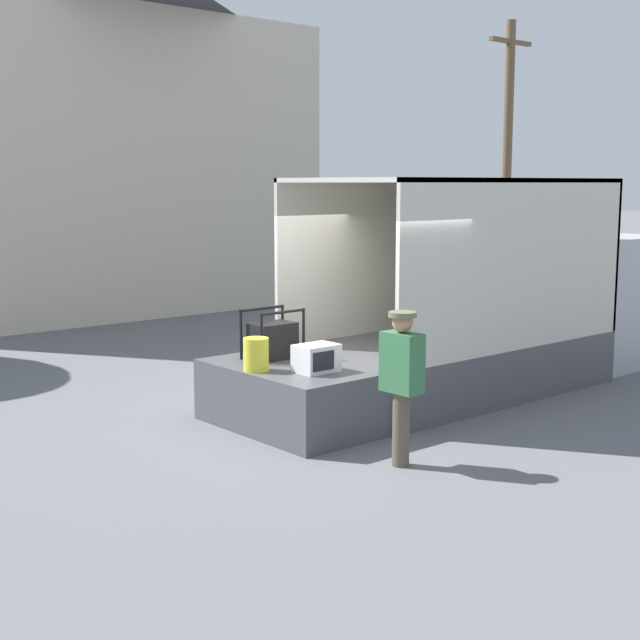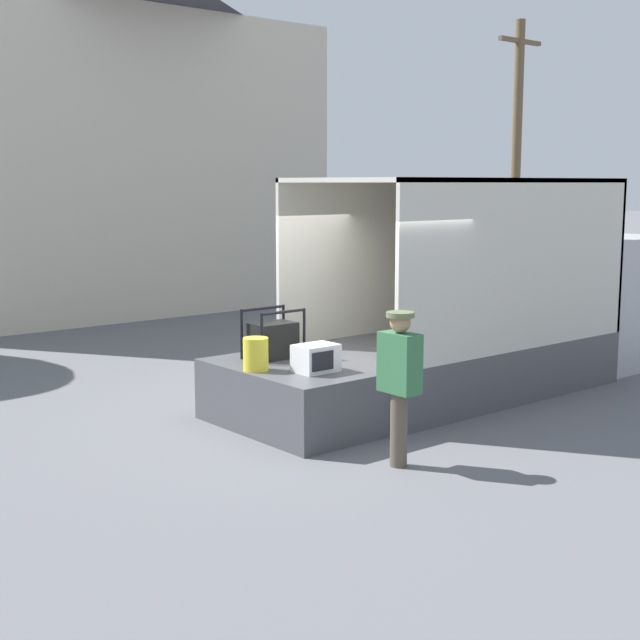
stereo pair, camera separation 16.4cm
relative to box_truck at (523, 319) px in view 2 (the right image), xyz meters
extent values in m
plane|color=slate|center=(-3.81, 0.00, -0.89)|extent=(160.00, 160.00, 0.00)
cube|color=#B2B2B7|center=(1.75, 0.00, 0.15)|extent=(1.92, 2.12, 2.09)
cube|color=#4C4C51|center=(-1.51, 0.00, -0.51)|extent=(4.60, 2.31, 0.76)
cube|color=beige|center=(-1.51, 1.12, 0.98)|extent=(4.60, 0.06, 2.24)
cube|color=beige|center=(-1.51, -1.12, 0.98)|extent=(4.60, 0.06, 2.24)
cube|color=beige|center=(0.76, 0.00, 0.98)|extent=(0.06, 2.31, 2.24)
cube|color=beige|center=(-1.51, 0.00, 2.07)|extent=(4.60, 2.31, 0.06)
cylinder|color=orange|center=(-1.39, 0.08, 0.06)|extent=(0.32, 0.32, 0.40)
cube|color=#2D7F33|center=(-2.19, -0.17, 0.04)|extent=(0.44, 0.32, 0.36)
cube|color=#4C4C51|center=(-4.48, 0.00, -0.51)|extent=(1.33, 2.19, 0.76)
cube|color=white|center=(-4.46, -0.46, 0.03)|extent=(0.49, 0.36, 0.32)
cube|color=black|center=(-4.51, -0.65, 0.03)|extent=(0.31, 0.01, 0.22)
cube|color=black|center=(-4.36, 0.50, 0.09)|extent=(0.55, 0.37, 0.45)
cylinder|color=slate|center=(-4.14, 0.50, 0.11)|extent=(0.21, 0.20, 0.20)
cylinder|color=black|center=(-4.69, 0.28, 0.18)|extent=(0.04, 0.04, 0.63)
cylinder|color=black|center=(-4.03, 0.28, 0.18)|extent=(0.04, 0.04, 0.63)
cylinder|color=black|center=(-4.69, 0.71, 0.18)|extent=(0.04, 0.04, 0.63)
cylinder|color=black|center=(-4.03, 0.71, 0.18)|extent=(0.04, 0.04, 0.63)
cylinder|color=black|center=(-4.36, 0.28, 0.47)|extent=(0.66, 0.04, 0.04)
cylinder|color=black|center=(-4.36, 0.71, 0.47)|extent=(0.66, 0.04, 0.04)
cylinder|color=yellow|center=(-4.96, 0.04, 0.06)|extent=(0.30, 0.30, 0.39)
cylinder|color=brown|center=(-4.54, -1.91, -0.50)|extent=(0.18, 0.18, 0.79)
cube|color=#336B42|center=(-4.54, -1.91, 0.21)|extent=(0.24, 0.44, 0.62)
sphere|color=tan|center=(-4.54, -1.91, 0.63)|extent=(0.22, 0.22, 0.22)
cylinder|color=#606B47|center=(-4.54, -1.91, 0.71)|extent=(0.29, 0.29, 0.05)
cube|color=beige|center=(-1.33, 12.42, 2.43)|extent=(9.49, 7.52, 6.64)
cylinder|color=brown|center=(10.51, 8.43, 2.90)|extent=(0.28, 0.28, 7.58)
cube|color=brown|center=(10.51, 8.43, 6.09)|extent=(1.80, 0.14, 0.12)
camera|label=1|loc=(-11.03, -8.18, 2.03)|focal=50.00mm
camera|label=2|loc=(-10.91, -8.29, 2.03)|focal=50.00mm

